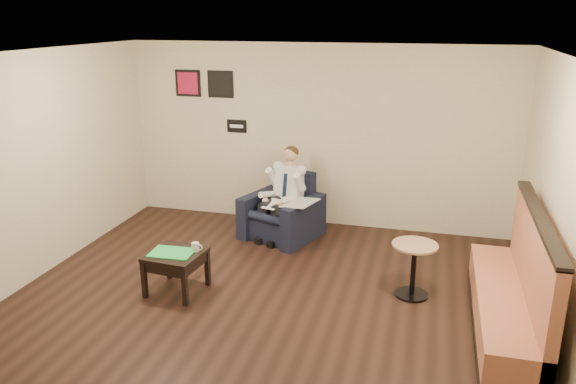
% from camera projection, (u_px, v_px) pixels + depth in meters
% --- Properties ---
extents(ground, '(6.00, 6.00, 0.00)m').
position_uv_depth(ground, '(259.00, 313.00, 6.28)').
color(ground, black).
rests_on(ground, ground).
extents(wall_back, '(6.00, 0.02, 2.80)m').
position_uv_depth(wall_back, '(317.00, 136.00, 8.62)').
color(wall_back, beige).
rests_on(wall_back, ground).
extents(wall_front, '(6.00, 0.02, 2.80)m').
position_uv_depth(wall_front, '(90.00, 356.00, 3.09)').
color(wall_front, beige).
rests_on(wall_front, ground).
extents(wall_left, '(0.02, 6.00, 2.80)m').
position_uv_depth(wall_left, '(14.00, 174.00, 6.59)').
color(wall_left, beige).
rests_on(wall_left, ground).
extents(wall_right, '(0.02, 6.00, 2.80)m').
position_uv_depth(wall_right, '(570.00, 221.00, 5.12)').
color(wall_right, beige).
rests_on(wall_right, ground).
extents(ceiling, '(6.00, 6.00, 0.02)m').
position_uv_depth(ceiling, '(255.00, 57.00, 5.43)').
color(ceiling, white).
rests_on(ceiling, wall_back).
extents(seating_sign, '(0.32, 0.02, 0.20)m').
position_uv_depth(seating_sign, '(237.00, 126.00, 8.89)').
color(seating_sign, black).
rests_on(seating_sign, wall_back).
extents(art_print_left, '(0.42, 0.03, 0.42)m').
position_uv_depth(art_print_left, '(188.00, 83.00, 8.89)').
color(art_print_left, '#BD1743').
rests_on(art_print_left, wall_back).
extents(art_print_right, '(0.42, 0.03, 0.42)m').
position_uv_depth(art_print_right, '(221.00, 84.00, 8.75)').
color(art_print_right, black).
rests_on(art_print_right, wall_back).
extents(armchair, '(1.24, 1.24, 0.94)m').
position_uv_depth(armchair, '(282.00, 207.00, 8.31)').
color(armchair, black).
rests_on(armchair, ground).
extents(seated_man, '(0.88, 1.07, 1.29)m').
position_uv_depth(seated_man, '(277.00, 198.00, 8.16)').
color(seated_man, white).
rests_on(seated_man, armchair).
extents(lap_papers, '(0.29, 0.35, 0.01)m').
position_uv_depth(lap_papers, '(273.00, 204.00, 8.10)').
color(lap_papers, white).
rests_on(lap_papers, seated_man).
extents(newspaper, '(0.54, 0.61, 0.01)m').
position_uv_depth(newspaper, '(300.00, 203.00, 7.96)').
color(newspaper, silver).
rests_on(newspaper, armchair).
extents(side_table, '(0.67, 0.67, 0.50)m').
position_uv_depth(side_table, '(176.00, 272.00, 6.72)').
color(side_table, black).
rests_on(side_table, ground).
extents(green_folder, '(0.51, 0.38, 0.01)m').
position_uv_depth(green_folder, '(172.00, 253.00, 6.63)').
color(green_folder, '#29D051').
rests_on(green_folder, side_table).
extents(coffee_mug, '(0.10, 0.10, 0.11)m').
position_uv_depth(coffee_mug, '(195.00, 247.00, 6.68)').
color(coffee_mug, white).
rests_on(coffee_mug, side_table).
extents(smartphone, '(0.17, 0.12, 0.01)m').
position_uv_depth(smartphone, '(187.00, 248.00, 6.78)').
color(smartphone, black).
rests_on(smartphone, side_table).
extents(banquette, '(0.59, 2.49, 1.27)m').
position_uv_depth(banquette, '(508.00, 274.00, 5.80)').
color(banquette, '#B46345').
rests_on(banquette, ground).
extents(cafe_table, '(0.65, 0.65, 0.66)m').
position_uv_depth(cafe_table, '(413.00, 270.00, 6.58)').
color(cafe_table, '#9F7956').
rests_on(cafe_table, ground).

